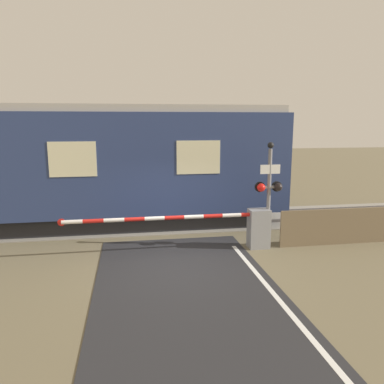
{
  "coord_description": "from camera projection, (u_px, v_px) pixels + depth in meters",
  "views": [
    {
      "loc": [
        -1.16,
        -9.25,
        3.66
      ],
      "look_at": [
        0.61,
        1.44,
        1.61
      ],
      "focal_mm": 35.0,
      "sensor_mm": 36.0,
      "label": 1
    }
  ],
  "objects": [
    {
      "name": "train",
      "position": [
        80.0,
        166.0,
        12.92
      ],
      "size": [
        14.17,
        3.05,
        4.19
      ],
      "color": "black",
      "rests_on": "ground_plane"
    },
    {
      "name": "roadside_fence",
      "position": [
        337.0,
        227.0,
        11.24
      ],
      "size": [
        3.62,
        0.06,
        1.1
      ],
      "color": "#726047",
      "rests_on": "ground_plane"
    },
    {
      "name": "crossing_barrier",
      "position": [
        242.0,
        227.0,
        10.85
      ],
      "size": [
        5.92,
        0.44,
        1.15
      ],
      "color": "gray",
      "rests_on": "ground_plane"
    },
    {
      "name": "track_bed",
      "position": [
        164.0,
        222.0,
        13.78
      ],
      "size": [
        36.0,
        3.2,
        0.13
      ],
      "color": "gray",
      "rests_on": "ground_plane"
    },
    {
      "name": "signal_post",
      "position": [
        269.0,
        188.0,
        10.8
      ],
      "size": [
        0.82,
        0.26,
        3.09
      ],
      "color": "gray",
      "rests_on": "ground_plane"
    },
    {
      "name": "ground_plane",
      "position": [
        178.0,
        263.0,
        9.83
      ],
      "size": [
        80.0,
        80.0,
        0.0
      ],
      "primitive_type": "plane",
      "color": "#6B6047"
    }
  ]
}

